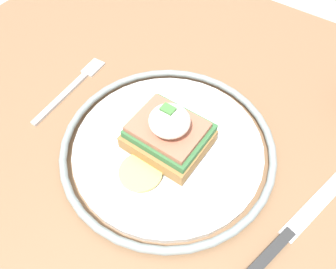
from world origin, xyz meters
name	(u,v)px	position (x,y,z in m)	size (l,w,h in m)	color
dining_table	(146,196)	(0.00, 0.00, 0.62)	(0.88, 0.88, 0.73)	#846042
plate	(168,146)	(0.02, 0.03, 0.74)	(0.28, 0.28, 0.02)	white
sandwich	(168,133)	(0.02, 0.03, 0.77)	(0.10, 0.12, 0.07)	#9E703D
fork	(73,87)	(-0.17, 0.04, 0.73)	(0.03, 0.16, 0.00)	silver
knife	(289,234)	(0.20, 0.02, 0.73)	(0.06, 0.20, 0.01)	#2D2D2D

